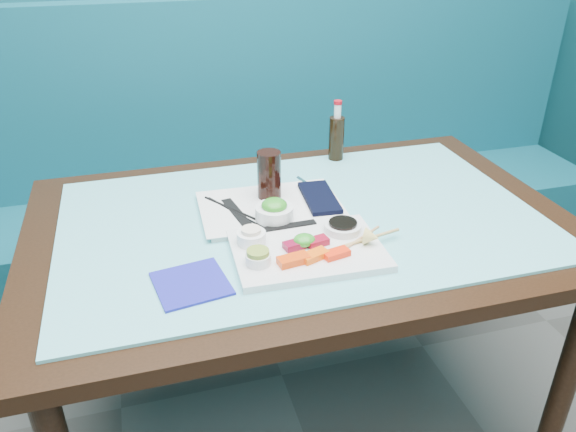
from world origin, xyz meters
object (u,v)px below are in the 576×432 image
object	(u,v)px
sashimi_plate	(307,250)
seaweed_bowl	(274,214)
cola_bottle_body	(336,138)
cola_glass	(269,175)
booth_bench	(242,205)
dining_table	(302,247)
blue_napkin	(191,283)
serving_tray	(271,209)

from	to	relation	value
sashimi_plate	seaweed_bowl	distance (m)	0.16
cola_bottle_body	cola_glass	bearing A→B (deg)	-139.79
booth_bench	cola_glass	size ratio (longest dim) A/B	22.78
booth_bench	cola_bottle_body	world-z (taller)	booth_bench
sashimi_plate	cola_glass	size ratio (longest dim) A/B	2.61
dining_table	blue_napkin	xyz separation A→B (m)	(-0.32, -0.22, 0.09)
booth_bench	cola_bottle_body	size ratio (longest dim) A/B	21.94
dining_table	seaweed_bowl	size ratio (longest dim) A/B	14.48
cola_glass	sashimi_plate	bearing A→B (deg)	-86.15
serving_tray	seaweed_bowl	distance (m)	0.08
serving_tray	cola_bottle_body	xyz separation A→B (m)	(0.29, 0.29, 0.06)
serving_tray	seaweed_bowl	xyz separation A→B (m)	(-0.01, -0.07, 0.03)
serving_tray	cola_bottle_body	distance (m)	0.41
sashimi_plate	seaweed_bowl	bearing A→B (deg)	106.37
dining_table	blue_napkin	size ratio (longest dim) A/B	9.41
seaweed_bowl	serving_tray	bearing A→B (deg)	82.41
serving_tray	blue_napkin	size ratio (longest dim) A/B	2.31
seaweed_bowl	blue_napkin	bearing A→B (deg)	-139.31
booth_bench	blue_napkin	size ratio (longest dim) A/B	20.15
sashimi_plate	serving_tray	world-z (taller)	sashimi_plate
sashimi_plate	cola_glass	distance (m)	0.29
booth_bench	seaweed_bowl	bearing A→B (deg)	-95.27
booth_bench	blue_napkin	world-z (taller)	booth_bench
booth_bench	dining_table	world-z (taller)	booth_bench
booth_bench	cola_bottle_body	distance (m)	0.70
sashimi_plate	serving_tray	size ratio (longest dim) A/B	1.00
sashimi_plate	blue_napkin	size ratio (longest dim) A/B	2.31
seaweed_bowl	cola_bottle_body	size ratio (longest dim) A/B	0.71
booth_bench	cola_bottle_body	xyz separation A→B (m)	(0.22, -0.49, 0.45)
cola_bottle_body	dining_table	bearing A→B (deg)	-122.32
serving_tray	cola_glass	size ratio (longest dim) A/B	2.61
dining_table	cola_bottle_body	distance (m)	0.44
booth_bench	serving_tray	distance (m)	0.88
cola_glass	cola_bottle_body	world-z (taller)	cola_glass
cola_glass	dining_table	bearing A→B (deg)	-61.94
dining_table	sashimi_plate	xyz separation A→B (m)	(-0.04, -0.17, 0.10)
seaweed_bowl	cola_bottle_body	xyz separation A→B (m)	(0.30, 0.37, 0.04)
sashimi_plate	cola_bottle_body	world-z (taller)	cola_bottle_body
serving_tray	booth_bench	bearing A→B (deg)	87.77
seaweed_bowl	cola_bottle_body	distance (m)	0.47
booth_bench	dining_table	size ratio (longest dim) A/B	2.14
booth_bench	cola_glass	world-z (taller)	booth_bench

